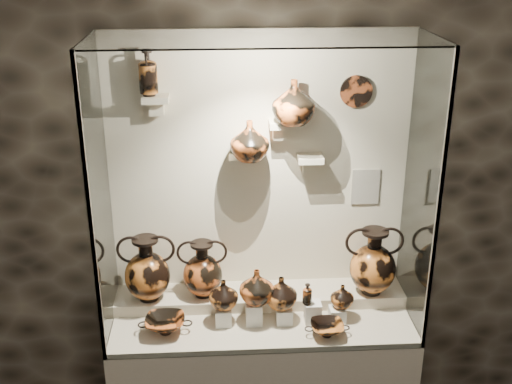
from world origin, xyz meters
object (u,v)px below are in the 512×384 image
(lekythos_small, at_px, (307,293))
(ovoid_vase_b, at_px, (294,102))
(jug_a, at_px, (224,294))
(lekythos_tall, at_px, (148,70))
(amphora_right, at_px, (373,261))
(kylix_right, at_px, (327,328))
(amphora_mid, at_px, (203,269))
(jug_c, at_px, (281,292))
(kylix_left, at_px, (165,324))
(jug_b, at_px, (257,286))
(jug_e, at_px, (342,296))
(amphora_left, at_px, (147,269))
(ovoid_vase_a, at_px, (250,140))

(lekythos_small, bearing_deg, ovoid_vase_b, 102.63)
(jug_a, bearing_deg, lekythos_tall, 166.51)
(jug_a, relative_size, lekythos_small, 1.20)
(amphora_right, relative_size, kylix_right, 1.73)
(amphora_mid, height_order, ovoid_vase_b, ovoid_vase_b)
(jug_c, relative_size, lekythos_tall, 0.70)
(kylix_left, height_order, lekythos_tall, lekythos_tall)
(amphora_right, relative_size, jug_a, 2.37)
(jug_a, relative_size, ovoid_vase_b, 0.71)
(lekythos_tall, bearing_deg, jug_b, -19.75)
(lekythos_small, xyz_separation_m, kylix_right, (0.09, -0.13, -0.14))
(jug_e, xyz_separation_m, lekythos_tall, (-1.03, 0.27, 1.22))
(jug_a, bearing_deg, amphora_left, -178.27)
(amphora_left, relative_size, amphora_right, 0.97)
(jug_e, bearing_deg, lekythos_small, -161.74)
(lekythos_small, bearing_deg, jug_e, 2.90)
(jug_b, bearing_deg, ovoid_vase_a, 97.42)
(jug_b, relative_size, ovoid_vase_a, 0.91)
(kylix_right, bearing_deg, amphora_mid, 177.59)
(amphora_right, bearing_deg, jug_e, -136.22)
(amphora_right, relative_size, ovoid_vase_a, 1.82)
(amphora_right, bearing_deg, kylix_right, -129.05)
(amphora_mid, relative_size, ovoid_vase_a, 1.55)
(lekythos_tall, bearing_deg, kylix_right, -17.97)
(jug_b, relative_size, lekythos_small, 1.41)
(jug_c, xyz_separation_m, ovoid_vase_b, (0.07, 0.21, 1.02))
(amphora_left, bearing_deg, kylix_right, -23.42)
(lekythos_tall, xyz_separation_m, ovoid_vase_a, (0.52, -0.05, -0.37))
(amphora_mid, distance_m, ovoid_vase_b, 1.09)
(jug_b, xyz_separation_m, kylix_right, (0.37, -0.15, -0.18))
(amphora_right, bearing_deg, ovoid_vase_b, 179.54)
(jug_b, xyz_separation_m, kylix_left, (-0.50, -0.07, -0.17))
(amphora_mid, distance_m, kylix_left, 0.38)
(amphora_left, xyz_separation_m, lekythos_tall, (0.07, 0.10, 1.11))
(kylix_right, bearing_deg, lekythos_small, 150.32)
(lekythos_small, distance_m, lekythos_tall, 1.47)
(lekythos_tall, relative_size, ovoid_vase_a, 1.21)
(lekythos_tall, bearing_deg, amphora_mid, -11.64)
(jug_c, bearing_deg, lekythos_tall, 158.32)
(jug_e, xyz_separation_m, kylix_right, (-0.11, -0.16, -0.10))
(jug_a, distance_m, jug_b, 0.19)
(jug_a, bearing_deg, ovoid_vase_a, 77.38)
(amphora_left, height_order, ovoid_vase_b, ovoid_vase_b)
(jug_b, bearing_deg, lekythos_tall, 154.35)
(jug_b, bearing_deg, ovoid_vase_b, 47.03)
(amphora_mid, xyz_separation_m, amphora_right, (0.98, -0.02, 0.03))
(jug_e, height_order, kylix_left, jug_e)
(jug_c, bearing_deg, kylix_right, -33.48)
(amphora_left, relative_size, ovoid_vase_b, 1.63)
(amphora_mid, height_order, kylix_right, amphora_mid)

